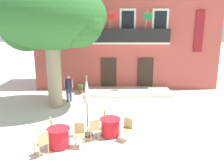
# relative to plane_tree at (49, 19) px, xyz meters

# --- Properties ---
(ground_plane) EXTENTS (120.00, 120.00, 0.00)m
(ground_plane) POSITION_rel_plane_tree_xyz_m (3.42, -1.42, -4.80)
(ground_plane) COLOR silver
(building_facade) EXTENTS (13.00, 5.09, 7.50)m
(building_facade) POSITION_rel_plane_tree_xyz_m (4.37, 5.57, -1.05)
(building_facade) COLOR #B24C42
(building_facade) RESTS_ON ground
(entrance_step_platform) EXTENTS (5.71, 2.22, 0.25)m
(entrance_step_platform) POSITION_rel_plane_tree_xyz_m (4.37, 2.47, -4.68)
(entrance_step_platform) COLOR silver
(entrance_step_platform) RESTS_ON ground
(plane_tree) EXTENTS (6.02, 5.28, 6.71)m
(plane_tree) POSITION_rel_plane_tree_xyz_m (0.00, 0.00, 0.00)
(plane_tree) COLOR gray
(plane_tree) RESTS_ON ground
(cafe_table_near_tree) EXTENTS (0.86, 0.86, 0.76)m
(cafe_table_near_tree) POSITION_rel_plane_tree_xyz_m (1.27, -4.76, -4.41)
(cafe_table_near_tree) COLOR red
(cafe_table_near_tree) RESTS_ON ground
(cafe_chair_near_tree_0) EXTENTS (0.52, 0.52, 0.91)m
(cafe_chair_near_tree_0) POSITION_rel_plane_tree_xyz_m (0.94, -4.09, -4.27)
(cafe_chair_near_tree_0) COLOR tan
(cafe_chair_near_tree_0) RESTS_ON ground
(cafe_chair_near_tree_1) EXTENTS (0.56, 0.56, 0.91)m
(cafe_chair_near_tree_1) POSITION_rel_plane_tree_xyz_m (0.83, -5.37, -4.27)
(cafe_chair_near_tree_1) COLOR tan
(cafe_chair_near_tree_1) RESTS_ON ground
(cafe_chair_near_tree_2) EXTENTS (0.40, 0.40, 0.91)m
(cafe_chair_near_tree_2) POSITION_rel_plane_tree_xyz_m (2.02, -4.69, -4.27)
(cafe_chair_near_tree_2) COLOR tan
(cafe_chair_near_tree_2) RESTS_ON ground
(cafe_table_middle) EXTENTS (0.86, 0.86, 0.76)m
(cafe_table_middle) POSITION_rel_plane_tree_xyz_m (3.19, -3.83, -4.41)
(cafe_table_middle) COLOR red
(cafe_table_middle) RESTS_ON ground
(cafe_chair_middle_0) EXTENTS (0.53, 0.53, 0.91)m
(cafe_chair_middle_0) POSITION_rel_plane_tree_xyz_m (2.54, -4.23, -4.27)
(cafe_chair_middle_0) COLOR tan
(cafe_chair_middle_0) RESTS_ON ground
(cafe_chair_middle_1) EXTENTS (0.56, 0.56, 0.91)m
(cafe_chair_middle_1) POSITION_rel_plane_tree_xyz_m (3.84, -4.20, -4.27)
(cafe_chair_middle_1) COLOR tan
(cafe_chair_middle_1) RESTS_ON ground
(cafe_chair_middle_2) EXTENTS (0.43, 0.43, 0.91)m
(cafe_chair_middle_2) POSITION_rel_plane_tree_xyz_m (3.04, -3.09, -4.27)
(cafe_chair_middle_2) COLOR tan
(cafe_chair_middle_2) RESTS_ON ground
(cafe_umbrella) EXTENTS (0.44, 0.44, 2.55)m
(cafe_umbrella) POSITION_rel_plane_tree_xyz_m (2.25, -3.78, -3.14)
(cafe_umbrella) COLOR #997A56
(cafe_umbrella) RESTS_ON ground
(ground_planter_left) EXTENTS (0.39, 0.39, 0.62)m
(ground_planter_left) POSITION_rel_plane_tree_xyz_m (1.16, 2.66, -4.45)
(ground_planter_left) COLOR #995638
(ground_planter_left) RESTS_ON ground
(pedestrian_near_entrance) EXTENTS (0.53, 0.40, 1.62)m
(pedestrian_near_entrance) POSITION_rel_plane_tree_xyz_m (0.70, 0.81, -3.89)
(pedestrian_near_entrance) COLOR #384260
(pedestrian_near_entrance) RESTS_ON ground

